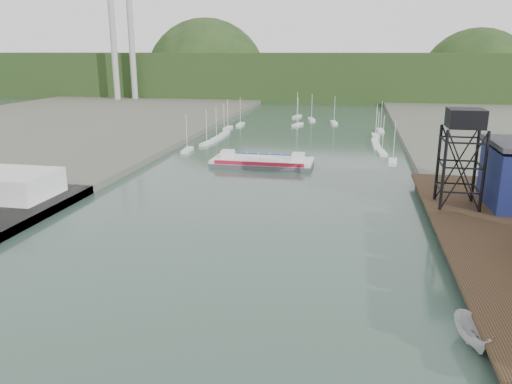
% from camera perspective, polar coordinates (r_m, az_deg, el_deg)
% --- Properties ---
extents(east_pier, '(14.00, 70.00, 2.45)m').
position_cam_1_polar(east_pier, '(78.10, 24.93, -4.43)').
color(east_pier, black).
rests_on(east_pier, ground).
extents(white_shed, '(18.00, 12.00, 4.50)m').
position_cam_1_polar(white_shed, '(100.80, -26.96, 0.82)').
color(white_shed, silver).
rests_on(white_shed, west_quay).
extents(lift_tower, '(6.50, 6.50, 16.00)m').
position_cam_1_polar(lift_tower, '(86.90, 22.77, 7.12)').
color(lift_tower, black).
rests_on(lift_tower, east_pier).
extents(marina_sailboats, '(57.71, 92.65, 0.90)m').
position_cam_1_polar(marina_sailboats, '(167.90, 5.03, 6.62)').
color(marina_sailboats, silver).
rests_on(marina_sailboats, ground).
extents(smokestacks, '(11.20, 8.20, 60.00)m').
position_cam_1_polar(smokestacks, '(286.89, -14.98, 15.89)').
color(smokestacks, '#989793').
rests_on(smokestacks, ground).
extents(distant_hills, '(500.00, 120.00, 80.00)m').
position_cam_1_polar(distant_hills, '(328.87, 7.54, 12.77)').
color(distant_hills, black).
rests_on(distant_hills, ground).
extents(chain_ferry, '(24.37, 10.10, 3.50)m').
position_cam_1_polar(chain_ferry, '(121.60, 0.73, 3.48)').
color(chain_ferry, '#444547').
rests_on(chain_ferry, ground).
extents(motorboat, '(3.40, 6.62, 2.44)m').
position_cam_1_polar(motorboat, '(53.06, 23.51, -14.61)').
color(motorboat, silver).
rests_on(motorboat, ground).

